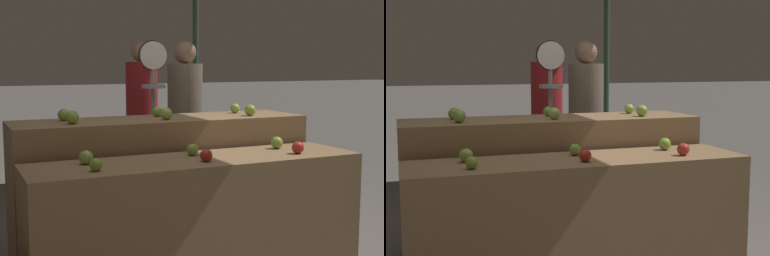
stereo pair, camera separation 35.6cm
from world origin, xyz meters
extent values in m
cylinder|color=#33513D|center=(1.40, 3.02, 1.31)|extent=(0.07, 0.07, 2.62)
cube|color=olive|center=(0.00, 0.00, 0.39)|extent=(2.10, 0.55, 0.79)
cube|color=olive|center=(0.00, 0.60, 0.49)|extent=(2.10, 0.55, 0.98)
sphere|color=#7AA338|center=(-0.67, -0.11, 0.82)|extent=(0.07, 0.07, 0.07)
sphere|color=#AD281E|center=(0.00, -0.11, 0.83)|extent=(0.08, 0.08, 0.08)
sphere|color=#B72D23|center=(0.66, -0.11, 0.83)|extent=(0.08, 0.08, 0.08)
sphere|color=#8EB247|center=(-0.67, 0.10, 0.83)|extent=(0.08, 0.08, 0.08)
sphere|color=#7AA338|center=(0.01, 0.11, 0.83)|extent=(0.08, 0.08, 0.08)
sphere|color=#84AD3D|center=(0.65, 0.12, 0.83)|extent=(0.08, 0.08, 0.08)
sphere|color=#7AA338|center=(-0.66, 0.49, 1.02)|extent=(0.09, 0.09, 0.09)
sphere|color=#8EB247|center=(-0.01, 0.49, 1.02)|extent=(0.08, 0.08, 0.08)
sphere|color=#84AD3D|center=(0.66, 0.48, 1.02)|extent=(0.08, 0.08, 0.08)
sphere|color=#7AA338|center=(-0.67, 0.71, 1.02)|extent=(0.08, 0.08, 0.08)
sphere|color=#7AA338|center=(0.01, 0.71, 1.02)|extent=(0.07, 0.07, 0.07)
sphere|color=#8EB247|center=(0.66, 0.72, 1.02)|extent=(0.07, 0.07, 0.07)
cylinder|color=#99999E|center=(0.19, 1.30, 0.73)|extent=(0.04, 0.04, 1.45)
cylinder|color=black|center=(0.19, 1.29, 1.43)|extent=(0.25, 0.01, 0.25)
cylinder|color=silver|center=(0.19, 1.28, 1.43)|extent=(0.23, 0.02, 0.23)
cylinder|color=#99999E|center=(0.19, 1.28, 1.24)|extent=(0.01, 0.01, 0.14)
cylinder|color=#99999E|center=(0.19, 1.28, 1.17)|extent=(0.20, 0.20, 0.03)
cube|color=#2D2D38|center=(0.61, 1.57, 0.36)|extent=(0.28, 0.25, 0.73)
cylinder|color=#756656|center=(0.61, 1.57, 1.05)|extent=(0.44, 0.44, 0.63)
sphere|color=#936B51|center=(0.61, 1.57, 1.47)|extent=(0.21, 0.21, 0.21)
cube|color=#2D2D38|center=(0.41, 2.18, 0.37)|extent=(0.26, 0.18, 0.74)
cylinder|color=maroon|center=(0.41, 2.18, 1.06)|extent=(0.36, 0.36, 0.64)
sphere|color=tan|center=(0.41, 2.18, 1.48)|extent=(0.21, 0.21, 0.21)
camera|label=1|loc=(-1.38, -2.91, 1.37)|focal=50.00mm
camera|label=2|loc=(-1.05, -3.05, 1.37)|focal=50.00mm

